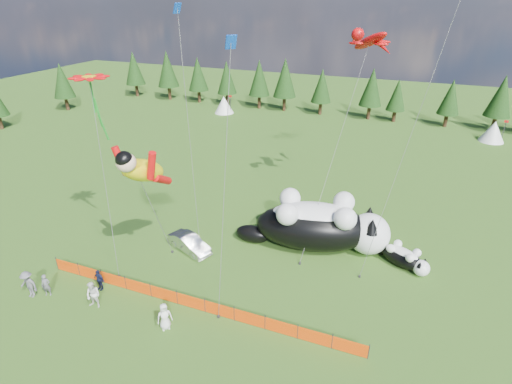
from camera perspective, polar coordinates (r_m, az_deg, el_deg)
ground at (r=28.81m, az=-6.20°, el=-12.37°), size 160.00×160.00×0.00m
safety_fence at (r=26.52m, az=-9.28°, el=-15.23°), size 22.06×0.06×1.10m
tree_line at (r=67.08m, az=11.72°, el=13.89°), size 90.00×4.00×8.00m
festival_tents at (r=61.95m, az=20.76°, el=9.22°), size 50.00×3.20×2.80m
cat_large at (r=31.20m, az=9.21°, el=-4.64°), size 11.88×6.00×4.33m
cat_small at (r=31.39m, az=20.44°, el=-8.77°), size 4.07×2.92×1.59m
car at (r=31.59m, az=-9.48°, el=-7.26°), size 4.14×2.74×1.29m
spectator_a at (r=30.28m, az=-27.80°, el=-11.69°), size 0.69×0.58×1.61m
spectator_b at (r=27.94m, az=-22.23°, el=-13.48°), size 0.97×0.63×1.90m
spectator_c at (r=29.39m, az=-21.51°, el=-11.57°), size 0.96×0.58×1.56m
spectator_d at (r=30.58m, az=-29.76°, el=-11.40°), size 1.31×0.72×1.97m
spectator_e at (r=25.27m, az=-12.94°, el=-16.93°), size 1.04×1.02×1.80m
superhero_kite at (r=26.66m, az=-15.81°, el=3.00°), size 4.45×4.87×10.14m
gecko_kite at (r=34.77m, az=15.95°, el=20.01°), size 6.30×14.26×18.17m
flower_kite at (r=27.90m, az=-22.68°, el=14.53°), size 3.09×3.79×13.52m
diamond_kite_a at (r=27.98m, az=-10.92°, el=22.01°), size 2.03×2.81×17.86m
diamond_kite_c at (r=20.45m, az=-3.72°, el=18.16°), size 0.97×2.40×16.64m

